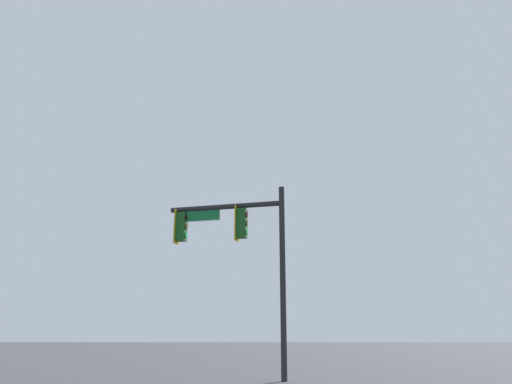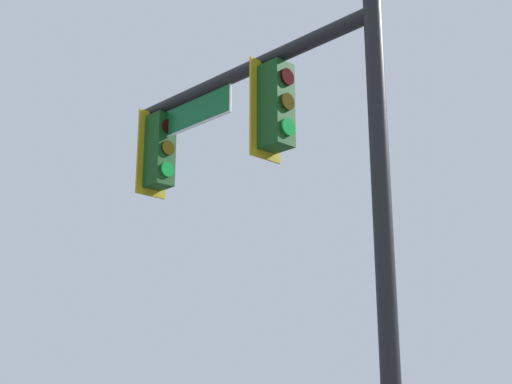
{
  "view_description": "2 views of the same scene",
  "coord_description": "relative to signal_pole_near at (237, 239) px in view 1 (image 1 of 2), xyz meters",
  "views": [
    {
      "loc": [
        -6.31,
        10.26,
        1.35
      ],
      "look_at": [
        -5.12,
        -9.5,
        7.19
      ],
      "focal_mm": 35.0,
      "sensor_mm": 36.0,
      "label": 1
    },
    {
      "loc": [
        -9.16,
        -0.67,
        1.99
      ],
      "look_at": [
        -2.91,
        -9.73,
        5.12
      ],
      "focal_mm": 50.0,
      "sensor_mm": 36.0,
      "label": 2
    }
  ],
  "objects": [
    {
      "name": "signal_pole_near",
      "position": [
        0.0,
        0.0,
        0.0
      ],
      "size": [
        4.36,
        1.13,
        6.7
      ],
      "color": "black",
      "rests_on": "ground_plane"
    }
  ]
}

